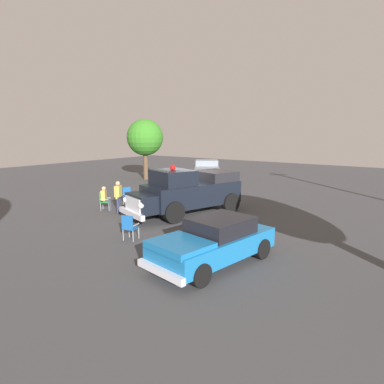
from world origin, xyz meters
The scene contains 10 objects.
ground_plane centered at (0.00, 0.00, 0.00)m, with size 60.00×60.00×0.00m, color #424244.
vintage_fire_truck centered at (-0.53, 0.59, 1.20)m, with size 3.98×6.33×2.59m.
classic_hot_rod centered at (-4.94, 5.26, 0.75)m, with size 2.59×4.62×1.46m.
parked_pickup centered at (3.88, -7.89, 0.99)m, with size 4.19×4.98×1.90m.
lawn_chair_near_truck centered at (3.70, 2.54, 0.59)m, with size 0.69×0.68×1.02m.
lawn_chair_by_car centered at (3.59, 0.89, 0.59)m, with size 0.63×0.63×1.02m.
lawn_chair_spare centered at (-1.10, 5.22, 0.59)m, with size 0.61×0.61×1.02m.
spectator_seated centered at (3.59, 2.46, 0.70)m, with size 0.65×0.61×1.29m.
spectator_standing centered at (2.51, 2.53, 0.96)m, with size 0.43×0.61×1.68m.
oak_tree_left centered at (9.97, -7.31, 3.64)m, with size 3.17×3.17×5.26m.
Camera 1 is at (-10.12, 13.60, 4.14)m, focal length 30.40 mm.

